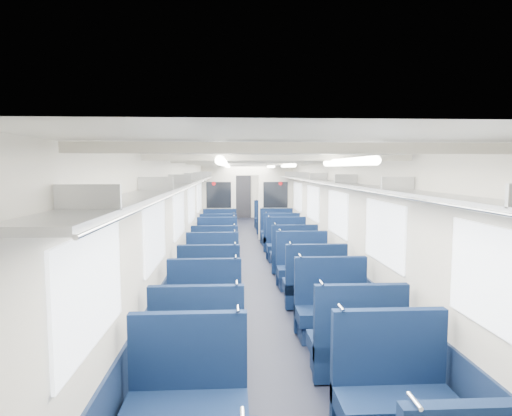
{
  "coord_description": "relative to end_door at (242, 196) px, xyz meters",
  "views": [
    {
      "loc": [
        -0.47,
        -10.28,
        2.2
      ],
      "look_at": [
        0.18,
        1.33,
        1.14
      ],
      "focal_mm": 30.09,
      "sensor_mm": 36.0,
      "label": 1
    }
  ],
  "objects": [
    {
      "name": "luggage_rack_right",
      "position": [
        1.21,
        -8.94,
        0.97
      ],
      "size": [
        0.36,
        17.4,
        0.18
      ],
      "color": "#B2B5BA",
      "rests_on": "wall_right"
    },
    {
      "name": "seat_19",
      "position": [
        0.83,
        -6.89,
        -0.67
      ],
      "size": [
        0.96,
        0.53,
        1.07
      ],
      "color": "#0D1F42",
      "rests_on": "floor"
    },
    {
      "name": "seat_3",
      "position": [
        0.83,
        -15.97,
        -0.67
      ],
      "size": [
        0.96,
        0.53,
        1.07
      ],
      "color": "#0D1F42",
      "rests_on": "floor"
    },
    {
      "name": "seat_10",
      "position": [
        -0.83,
        -11.55,
        -0.67
      ],
      "size": [
        0.96,
        0.53,
        1.07
      ],
      "color": "#0D1F42",
      "rests_on": "floor"
    },
    {
      "name": "luggage_rack_left",
      "position": [
        -1.21,
        -8.94,
        0.97
      ],
      "size": [
        0.36,
        17.4,
        0.18
      ],
      "color": "#B2B5BA",
      "rests_on": "wall_left"
    },
    {
      "name": "seat_13",
      "position": [
        0.83,
        -10.34,
        -0.67
      ],
      "size": [
        0.96,
        0.53,
        1.07
      ],
      "color": "#0D1F42",
      "rests_on": "floor"
    },
    {
      "name": "wall_left",
      "position": [
        -1.4,
        -8.94,
        0.18
      ],
      "size": [
        0.02,
        18.0,
        2.35
      ],
      "primitive_type": "cube",
      "color": "beige",
      "rests_on": "floor"
    },
    {
      "name": "seat_11",
      "position": [
        0.83,
        -11.49,
        -0.67
      ],
      "size": [
        0.96,
        0.53,
        1.07
      ],
      "color": "#0D1F42",
      "rests_on": "floor"
    },
    {
      "name": "dado_left",
      "position": [
        -1.39,
        -8.94,
        -0.65
      ],
      "size": [
        0.03,
        17.9,
        0.7
      ],
      "primitive_type": "cube",
      "color": "#101D37",
      "rests_on": "floor"
    },
    {
      "name": "dado_right",
      "position": [
        1.39,
        -8.94,
        -0.65
      ],
      "size": [
        0.03,
        17.9,
        0.7
      ],
      "primitive_type": "cube",
      "color": "#101D37",
      "rests_on": "floor"
    },
    {
      "name": "seat_7",
      "position": [
        0.83,
        -13.84,
        -0.67
      ],
      "size": [
        0.96,
        0.53,
        1.07
      ],
      "color": "#0D1F42",
      "rests_on": "floor"
    },
    {
      "name": "seat_16",
      "position": [
        -0.83,
        -8.07,
        -0.67
      ],
      "size": [
        0.96,
        0.53,
        1.07
      ],
      "color": "#0D1F42",
      "rests_on": "floor"
    },
    {
      "name": "floor",
      "position": [
        0.0,
        -8.94,
        -1.0
      ],
      "size": [
        2.8,
        18.0,
        0.01
      ],
      "primitive_type": "cube",
      "color": "black",
      "rests_on": "ground"
    },
    {
      "name": "seat_21",
      "position": [
        0.83,
        -4.85,
        -0.67
      ],
      "size": [
        0.96,
        0.53,
        1.07
      ],
      "color": "#0D1F42",
      "rests_on": "floor"
    },
    {
      "name": "seat_2",
      "position": [
        -0.83,
        -15.96,
        -0.67
      ],
      "size": [
        0.96,
        0.53,
        1.07
      ],
      "color": "#0D1F42",
      "rests_on": "floor"
    },
    {
      "name": "seat_12",
      "position": [
        -0.83,
        -10.38,
        -0.67
      ],
      "size": [
        0.96,
        0.53,
        1.07
      ],
      "color": "#0D1F42",
      "rests_on": "floor"
    },
    {
      "name": "seat_8",
      "position": [
        -0.83,
        -12.6,
        -0.67
      ],
      "size": [
        0.96,
        0.53,
        1.07
      ],
      "color": "#0D1F42",
      "rests_on": "floor"
    },
    {
      "name": "seat_18",
      "position": [
        -0.83,
        -6.96,
        -0.67
      ],
      "size": [
        0.96,
        0.53,
        1.07
      ],
      "color": "#0D1F42",
      "rests_on": "floor"
    },
    {
      "name": "seat_23",
      "position": [
        0.83,
        -3.58,
        -0.67
      ],
      "size": [
        0.96,
        0.53,
        1.07
      ],
      "color": "#0D1F42",
      "rests_on": "floor"
    },
    {
      "name": "seat_6",
      "position": [
        -0.83,
        -13.87,
        -0.67
      ],
      "size": [
        0.96,
        0.53,
        1.07
      ],
      "color": "#0D1F42",
      "rests_on": "floor"
    },
    {
      "name": "windows",
      "position": [
        0.0,
        -9.4,
        0.42
      ],
      "size": [
        2.78,
        15.6,
        0.75
      ],
      "color": "white",
      "rests_on": "wall_left"
    },
    {
      "name": "seat_14",
      "position": [
        -0.83,
        -9.08,
        -0.67
      ],
      "size": [
        0.96,
        0.53,
        1.07
      ],
      "color": "#0D1F42",
      "rests_on": "floor"
    },
    {
      "name": "seat_22",
      "position": [
        -0.83,
        -3.7,
        -0.67
      ],
      "size": [
        0.96,
        0.53,
        1.07
      ],
      "color": "#0D1F42",
      "rests_on": "floor"
    },
    {
      "name": "ceiling",
      "position": [
        0.0,
        -8.94,
        1.35
      ],
      "size": [
        2.8,
        18.0,
        0.01
      ],
      "primitive_type": "cube",
      "color": "silver",
      "rests_on": "wall_left"
    },
    {
      "name": "seat_4",
      "position": [
        -0.83,
        -14.89,
        -0.67
      ],
      "size": [
        0.96,
        0.53,
        1.07
      ],
      "color": "#0D1F42",
      "rests_on": "floor"
    },
    {
      "name": "ceiling_fittings",
      "position": [
        0.0,
        -9.2,
        1.29
      ],
      "size": [
        2.7,
        16.06,
        0.11
      ],
      "color": "beige",
      "rests_on": "ceiling"
    },
    {
      "name": "wall_right",
      "position": [
        1.4,
        -8.94,
        0.18
      ],
      "size": [
        0.02,
        18.0,
        2.35
      ],
      "primitive_type": "cube",
      "color": "beige",
      "rests_on": "floor"
    },
    {
      "name": "wall_far",
      "position": [
        0.0,
        0.06,
        0.18
      ],
      "size": [
        2.8,
        0.02,
        2.35
      ],
      "primitive_type": "cube",
      "color": "beige",
      "rests_on": "floor"
    },
    {
      "name": "seat_5",
      "position": [
        0.83,
        -14.94,
        -0.67
      ],
      "size": [
        0.96,
        0.53,
        1.07
      ],
      "color": "#0D1F42",
      "rests_on": "floor"
    },
    {
      "name": "seat_20",
      "position": [
        -0.83,
        -4.81,
        -0.67
      ],
      "size": [
        0.96,
        0.53,
        1.07
      ],
      "color": "#0D1F42",
      "rests_on": "floor"
    },
    {
      "name": "seat_15",
      "position": [
        0.83,
        -9.14,
        -0.67
      ],
      "size": [
        0.96,
        0.53,
        1.07
      ],
      "color": "#0D1F42",
      "rests_on": "floor"
    },
    {
      "name": "seat_17",
      "position": [
        0.83,
        -7.97,
        -0.67
      ],
      "size": [
        0.96,
        0.53,
        1.07
      ],
      "color": "#0D1F42",
      "rests_on": "floor"
    },
    {
      "name": "seat_9",
      "position": [
        0.83,
        -12.63,
        -0.67
      ],
      "size": [
        0.96,
        0.53,
        1.07
      ],
      "color": "#0D1F42",
      "rests_on": "floor"
    },
    {
      "name": "end_door",
      "position": [
        0.0,
        0.0,
        0.0
      ],
      "size": [
        0.75,
        0.06,
        2.0
      ],
      "primitive_type": "cube",
      "color": "black",
      "rests_on": "floor"
    },
    {
      "name": "bulkhead",
      "position": [
        -0.0,
        -6.01,
        0.23
      ],
      "size": [
        2.8,
        0.1,
        2.35
      ],
      "color": "beige",
      "rests_on": "floor"
    }
  ]
}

